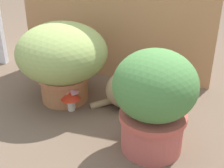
% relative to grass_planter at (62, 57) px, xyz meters
% --- Properties ---
extents(ground_plane, '(6.00, 6.00, 0.00)m').
position_rel_grass_planter_xyz_m(ground_plane, '(0.20, -0.13, -0.25)').
color(ground_plane, brown).
extents(grass_planter, '(0.48, 0.48, 0.44)m').
position_rel_grass_planter_xyz_m(grass_planter, '(0.00, 0.00, 0.00)').
color(grass_planter, '#B26F45').
rests_on(grass_planter, ground).
extents(leafy_planter, '(0.34, 0.34, 0.45)m').
position_rel_grass_planter_xyz_m(leafy_planter, '(0.54, -0.29, -0.01)').
color(leafy_planter, '#C25B51').
rests_on(leafy_planter, ground).
extents(cat, '(0.38, 0.28, 0.32)m').
position_rel_grass_planter_xyz_m(cat, '(0.38, 0.03, -0.13)').
color(cat, tan).
rests_on(cat, ground).
extents(mushroom_ornament_red, '(0.10, 0.10, 0.11)m').
position_rel_grass_planter_xyz_m(mushroom_ornament_red, '(0.08, -0.10, -0.17)').
color(mushroom_ornament_red, silver).
rests_on(mushroom_ornament_red, ground).
extents(mushroom_ornament_pink, '(0.08, 0.08, 0.13)m').
position_rel_grass_planter_xyz_m(mushroom_ornament_pink, '(0.08, -0.08, -0.16)').
color(mushroom_ornament_pink, silver).
rests_on(mushroom_ornament_pink, ground).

